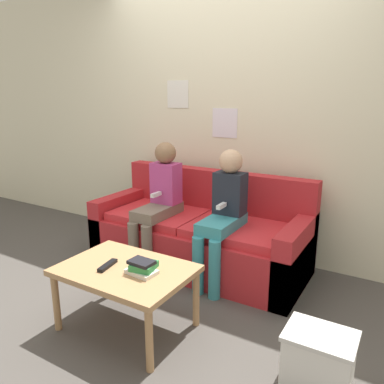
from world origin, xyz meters
TOP-DOWN VIEW (x-y plane):
  - ground_plane at (0.00, 0.00)m, footprint 10.00×10.00m
  - wall_back at (-0.00, 0.98)m, footprint 8.00×0.06m
  - couch at (0.00, 0.51)m, footprint 1.86×0.77m
  - coffee_table at (0.07, -0.56)m, footprint 0.82×0.58m
  - person_left at (-0.31, 0.33)m, footprint 0.24×0.54m
  - person_right at (0.31, 0.32)m, footprint 0.24×0.54m
  - tv_remote at (-0.04, -0.61)m, footprint 0.07×0.17m
  - book_stack at (0.21, -0.56)m, footprint 0.19×0.17m
  - storage_box at (1.25, -0.45)m, footprint 0.35×0.27m

SIDE VIEW (x-z plane):
  - ground_plane at x=0.00m, z-range 0.00..0.00m
  - storage_box at x=1.25m, z-range 0.00..0.31m
  - couch at x=0.00m, z-range -0.13..0.68m
  - coffee_table at x=0.07m, z-range 0.16..0.58m
  - tv_remote at x=-0.04m, z-range 0.42..0.44m
  - book_stack at x=0.21m, z-range 0.42..0.51m
  - person_right at x=0.31m, z-range 0.07..1.14m
  - person_left at x=-0.31m, z-range 0.07..1.15m
  - wall_back at x=0.00m, z-range 0.00..2.60m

